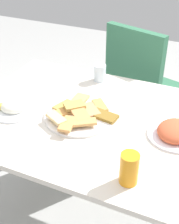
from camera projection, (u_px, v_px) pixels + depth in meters
ground_plane at (95, 217)px, 1.82m from camera, size 6.00×6.00×0.00m
dining_table at (96, 130)px, 1.47m from camera, size 1.22×0.87×0.70m
dining_chair at (141, 83)px, 2.11m from camera, size 0.52×0.53×0.91m
pide_platter at (80, 114)px, 1.43m from camera, size 0.34×0.33×0.05m
salad_plate_greens at (176, 132)px, 1.31m from camera, size 0.23×0.23×0.06m
salad_plate_rice at (14, 108)px, 1.47m from camera, size 0.22×0.22×0.06m
soda_can at (129, 169)px, 1.07m from camera, size 0.09×0.09×0.12m
drinking_glass at (100, 73)px, 1.71m from camera, size 0.07×0.07×0.09m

